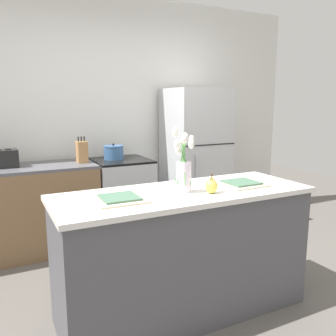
{
  "coord_description": "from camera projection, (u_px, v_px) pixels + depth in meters",
  "views": [
    {
      "loc": [
        -1.17,
        -2.07,
        1.51
      ],
      "look_at": [
        0.0,
        0.25,
        1.02
      ],
      "focal_mm": 38.0,
      "sensor_mm": 36.0,
      "label": 1
    }
  ],
  "objects": [
    {
      "name": "back_wall",
      "position": [
        100.0,
        116.0,
        4.12
      ],
      "size": [
        5.2,
        0.08,
        2.7
      ],
      "color": "silver",
      "rests_on": "ground_plane"
    },
    {
      "name": "knife_block",
      "position": [
        82.0,
        152.0,
        3.68
      ],
      "size": [
        0.1,
        0.14,
        0.27
      ],
      "color": "#A37547",
      "rests_on": "back_counter"
    },
    {
      "name": "plate_setting_left",
      "position": [
        120.0,
        198.0,
        2.22
      ],
      "size": [
        0.32,
        0.32,
        0.02
      ],
      "color": "beige",
      "rests_on": "kitchen_island"
    },
    {
      "name": "back_counter",
      "position": [
        9.0,
        213.0,
        3.47
      ],
      "size": [
        1.68,
        0.6,
        0.89
      ],
      "color": "brown",
      "rests_on": "ground_plane"
    },
    {
      "name": "refrigerator",
      "position": [
        195.0,
        158.0,
        4.33
      ],
      "size": [
        0.68,
        0.67,
        1.67
      ],
      "color": "#B7BABC",
      "rests_on": "ground_plane"
    },
    {
      "name": "pear_figurine",
      "position": [
        212.0,
        186.0,
        2.38
      ],
      "size": [
        0.08,
        0.08,
        0.14
      ],
      "color": "#E5CC4C",
      "rests_on": "kitchen_island"
    },
    {
      "name": "kitchen_island",
      "position": [
        184.0,
        252.0,
        2.53
      ],
      "size": [
        1.8,
        0.66,
        0.9
      ],
      "color": "#4C4C51",
      "rests_on": "ground_plane"
    },
    {
      "name": "stove_range",
      "position": [
        122.0,
        198.0,
        3.98
      ],
      "size": [
        0.6,
        0.61,
        0.89
      ],
      "color": "#B2B5B7",
      "rests_on": "ground_plane"
    },
    {
      "name": "plate_setting_right",
      "position": [
        241.0,
        183.0,
        2.64
      ],
      "size": [
        0.32,
        0.32,
        0.02
      ],
      "color": "beige",
      "rests_on": "kitchen_island"
    },
    {
      "name": "toaster",
      "position": [
        4.0,
        159.0,
        3.41
      ],
      "size": [
        0.28,
        0.18,
        0.17
      ],
      "color": "black",
      "rests_on": "back_counter"
    },
    {
      "name": "flower_vase",
      "position": [
        183.0,
        167.0,
        2.39
      ],
      "size": [
        0.16,
        0.19,
        0.44
      ],
      "color": "silver",
      "rests_on": "kitchen_island"
    },
    {
      "name": "cooking_pot",
      "position": [
        114.0,
        152.0,
        3.89
      ],
      "size": [
        0.22,
        0.22,
        0.18
      ],
      "color": "#386093",
      "rests_on": "stove_range"
    },
    {
      "name": "ground_plane",
      "position": [
        183.0,
        310.0,
        2.61
      ],
      "size": [
        10.0,
        10.0,
        0.0
      ],
      "primitive_type": "plane",
      "color": "#59544F"
    }
  ]
}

